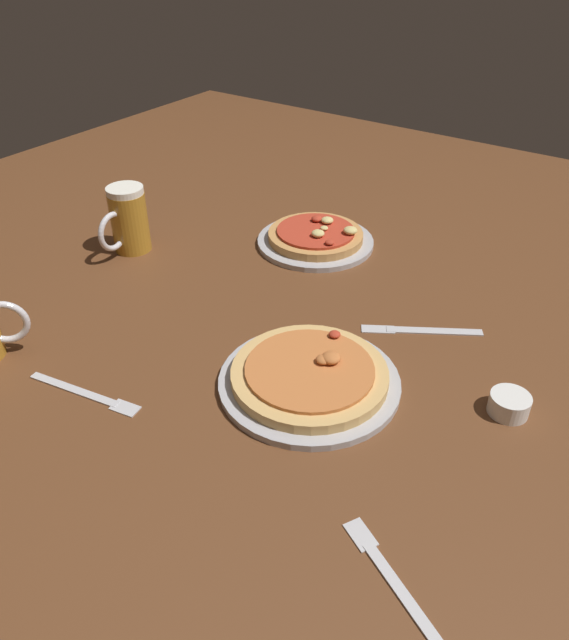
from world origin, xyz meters
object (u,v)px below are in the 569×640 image
pizza_plate_far (316,238)px  beer_mug_dark (128,220)px  pizza_plate_near (310,377)px  ramekin_sauce (509,404)px  knife_right (421,330)px  fork_left (86,393)px  fork_spare (397,585)px

pizza_plate_far → beer_mug_dark: bearing=-141.7°
pizza_plate_far → pizza_plate_near: bearing=-58.9°
pizza_plate_far → ramekin_sauce: size_ratio=4.25×
pizza_plate_near → knife_right: pizza_plate_near is taller
pizza_plate_near → fork_left: 0.35m
ramekin_sauce → fork_left: (-0.56, -0.34, -0.01)m
pizza_plate_near → beer_mug_dark: size_ratio=2.01×
fork_spare → fork_left: bearing=178.2°
pizza_plate_near → knife_right: (0.09, 0.24, -0.01)m
knife_right → beer_mug_dark: bearing=-173.3°
pizza_plate_near → fork_spare: (0.27, -0.24, -0.01)m
pizza_plate_far → fork_left: size_ratio=1.26×
ramekin_sauce → knife_right: size_ratio=0.31×
fork_spare → knife_right: bearing=111.4°
pizza_plate_near → pizza_plate_far: bearing=121.1°
pizza_plate_far → beer_mug_dark: 0.41m
pizza_plate_near → fork_left: size_ratio=1.41×
pizza_plate_near → fork_left: pizza_plate_near is taller
ramekin_sauce → fork_spare: 0.36m
pizza_plate_near → fork_spare: bearing=-41.2°
ramekin_sauce → knife_right: 0.23m
fork_left → knife_right: size_ratio=1.06×
fork_spare → pizza_plate_near: bearing=138.8°
pizza_plate_near → knife_right: size_ratio=1.49×
pizza_plate_near → ramekin_sauce: 0.31m
pizza_plate_far → ramekin_sauce: (0.53, -0.30, -0.00)m
fork_left → knife_right: (0.36, 0.46, 0.00)m
fork_left → pizza_plate_far: bearing=87.7°
beer_mug_dark → ramekin_sauce: 0.86m
fork_left → pizza_plate_near: bearing=38.6°
beer_mug_dark → fork_spare: 0.94m
beer_mug_dark → knife_right: (0.66, 0.08, -0.07)m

